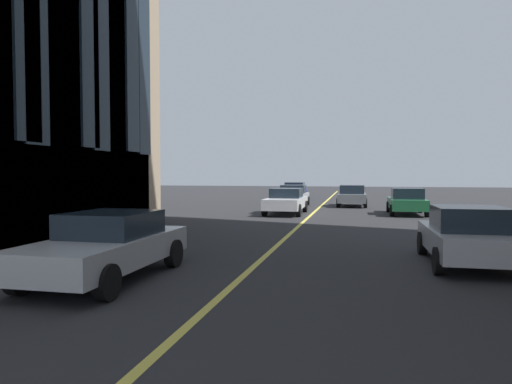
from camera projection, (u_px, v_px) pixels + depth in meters
lane_centre_line at (291, 233)px, 16.71m from camera, size 80.00×0.16×0.01m
car_blue_parked_b at (295, 191)px, 39.09m from camera, size 3.90×1.89×1.40m
car_white_trailing at (286, 201)px, 24.49m from camera, size 4.40×1.95×1.37m
car_silver_mid at (468, 236)px, 10.81m from camera, size 3.90×1.89×1.40m
car_silver_near at (293, 196)px, 30.21m from camera, size 3.90×1.89×1.40m
car_green_far at (407, 201)px, 24.11m from camera, size 3.90×1.89×1.40m
car_silver_oncoming at (108, 245)px, 9.43m from camera, size 4.40×1.95×1.37m
car_grey_parked_a at (352, 196)px, 30.10m from camera, size 3.90×1.89×1.40m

